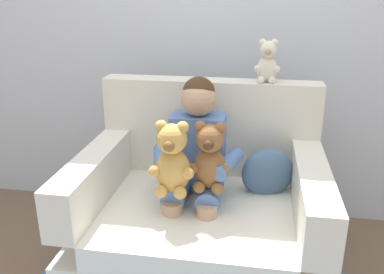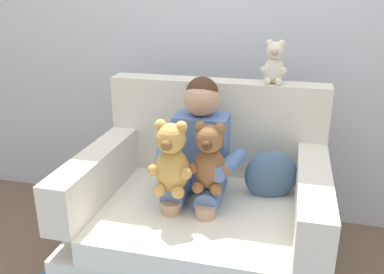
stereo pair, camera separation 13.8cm
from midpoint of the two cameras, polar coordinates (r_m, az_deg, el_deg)
name	(u,v)px [view 2 (the right image)]	position (r m, az deg, el deg)	size (l,w,h in m)	color
ground_plane	(200,274)	(2.22, 3.00, -18.58)	(8.00, 8.00, 0.00)	brown
back_wall	(231,4)	(2.48, 7.13, 17.93)	(6.00, 0.10, 2.60)	silver
armchair	(202,219)	(2.08, 3.39, -11.36)	(1.15, 0.90, 0.93)	silver
seated_child	(198,156)	(1.96, 2.87, -2.65)	(0.45, 0.39, 0.82)	#597AB7
plush_honey	(171,160)	(1.78, -0.69, -3.23)	(0.20, 0.16, 0.34)	gold
plush_brown	(209,159)	(1.81, 4.63, -3.10)	(0.19, 0.16, 0.32)	brown
plush_cream_on_backrest	(274,64)	(2.11, 13.29, 9.93)	(0.13, 0.11, 0.22)	silver
throw_pillow	(271,176)	(2.07, 12.86, -5.33)	(0.26, 0.12, 0.26)	slate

